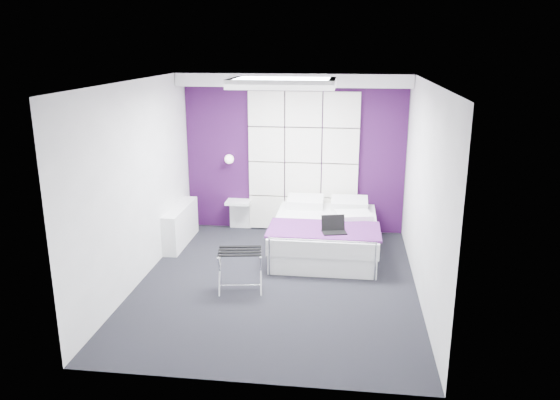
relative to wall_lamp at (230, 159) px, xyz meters
name	(u,v)px	position (x,y,z in m)	size (l,w,h in m)	color
floor	(277,283)	(1.05, -2.06, -1.22)	(4.40, 4.40, 0.00)	black
ceiling	(277,81)	(1.05, -2.06, 1.38)	(4.40, 4.40, 0.00)	white
wall_back	(294,154)	(1.05, 0.14, 0.08)	(3.60, 3.60, 0.00)	silver
wall_left	(138,183)	(-0.75, -2.06, 0.08)	(4.40, 4.40, 0.00)	silver
wall_right	(424,192)	(2.85, -2.06, 0.08)	(4.40, 4.40, 0.00)	silver
accent_wall	(294,154)	(1.05, 0.13, 0.08)	(3.58, 0.02, 2.58)	#310D39
soffit	(293,80)	(1.05, -0.11, 1.28)	(3.58, 0.50, 0.20)	white
headboard	(303,162)	(1.20, 0.08, -0.05)	(1.80, 0.08, 2.30)	white
skylight	(283,82)	(1.05, -1.46, 1.33)	(1.36, 0.86, 0.12)	white
wall_lamp	(230,159)	(0.00, 0.00, 0.00)	(0.15, 0.15, 0.15)	white
radiator	(181,225)	(-0.64, -0.76, -0.92)	(0.22, 1.20, 0.60)	white
bed	(325,235)	(1.62, -0.87, -0.94)	(1.57, 1.89, 0.67)	white
nightstand	(238,202)	(0.14, -0.04, -0.73)	(0.40, 0.31, 0.04)	white
luggage_rack	(240,270)	(0.61, -2.30, -0.95)	(0.54, 0.40, 0.53)	silver
laptop	(334,228)	(1.77, -1.45, -0.63)	(0.32, 0.23, 0.23)	black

